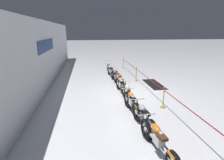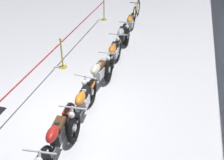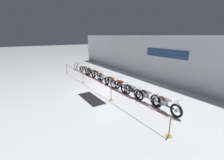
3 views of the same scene
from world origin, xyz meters
TOP-DOWN VIEW (x-y plane):
  - ground_plane at (0.00, 0.00)m, footprint 120.00×120.00m
  - motorcycle_orange_0 at (-5.44, 0.56)m, footprint 2.42×0.62m
  - motorcycle_silver_1 at (-4.05, 0.54)m, footprint 2.24×0.62m
  - motorcycle_orange_2 at (-2.66, 0.62)m, footprint 2.26×0.62m
  - motorcycle_cream_3 at (-1.37, 0.52)m, footprint 2.37×0.62m
  - motorcycle_orange_4 at (0.04, 0.59)m, footprint 2.17×0.62m
  - motorcycle_red_5 at (1.33, 0.49)m, footprint 2.36×0.63m
  - bicycle at (-7.61, 0.40)m, footprint 1.76×0.48m
  - stanchion_far_left at (-1.59, -1.02)m, footprint 14.04×0.28m
  - stanchion_mid_left at (-2.32, -1.02)m, footprint 0.28×0.28m

SIDE VIEW (x-z plane):
  - ground_plane at x=0.00m, z-range 0.00..0.00m
  - stanchion_mid_left at x=-2.32m, z-range -0.17..0.88m
  - bicycle at x=-7.61m, z-range -0.09..0.88m
  - motorcycle_orange_0 at x=-5.44m, z-range -0.01..0.93m
  - motorcycle_orange_4 at x=0.04m, z-range -0.01..0.93m
  - motorcycle_cream_3 at x=-1.37m, z-range 0.00..0.93m
  - motorcycle_orange_2 at x=-2.66m, z-range -0.01..0.95m
  - motorcycle_red_5 at x=1.33m, z-range 0.00..0.96m
  - motorcycle_silver_1 at x=-4.05m, z-range -0.01..0.96m
  - stanchion_far_left at x=-1.59m, z-range 0.24..1.29m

